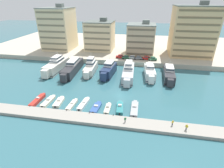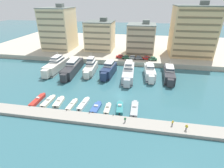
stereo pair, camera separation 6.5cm
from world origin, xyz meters
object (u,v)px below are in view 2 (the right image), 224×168
object	(u,v)px
yacht_white_center_right	(150,72)
pedestrian_near_edge	(187,127)
yacht_ivory_mid_left	(91,68)
pedestrian_far_side	(125,119)
yacht_navy_center_left	(109,70)
motorboat_cream_mid_left	(59,102)
car_red_far_left	(120,56)
car_silver_mid_left	(132,57)
yacht_charcoal_mid_right	(169,74)
yacht_ivory_far_left	(56,66)
yacht_charcoal_left	(73,68)
car_green_center_right	(153,58)
motorboat_cream_center_left	(72,105)
car_green_left	(126,57)
yacht_silver_center	(128,72)
motorboat_grey_far_right	(134,109)
motorboat_white_center	(84,104)
car_red_center	(146,58)
motorboat_cream_mid_right	(108,108)
pedestrian_mid_deck	(173,122)
car_grey_center_left	(138,57)
motorboat_blue_center_right	(96,107)
motorboat_red_far_left	(38,100)
motorboat_cream_left	(48,101)
motorboat_teal_right	(120,108)

from	to	relation	value
yacht_white_center_right	pedestrian_near_edge	world-z (taller)	yacht_white_center_right
yacht_ivory_mid_left	pedestrian_far_side	bearing A→B (deg)	-60.15
yacht_navy_center_left	motorboat_cream_mid_left	distance (m)	27.32
car_red_far_left	car_silver_mid_left	bearing A→B (deg)	-2.41
yacht_navy_center_left	yacht_charcoal_mid_right	distance (m)	25.10
yacht_ivory_far_left	yacht_charcoal_left	world-z (taller)	yacht_ivory_far_left
car_green_center_right	yacht_charcoal_mid_right	bearing A→B (deg)	-68.91
motorboat_cream_center_left	car_green_left	distance (m)	44.30
yacht_silver_center	motorboat_grey_far_right	xyz separation A→B (m)	(4.12, -23.95, -1.86)
yacht_charcoal_left	yacht_navy_center_left	size ratio (longest dim) A/B	1.50
motorboat_white_center	car_red_center	world-z (taller)	car_red_center
motorboat_cream_mid_right	pedestrian_near_edge	xyz separation A→B (m)	(20.94, -6.38, 1.47)
yacht_ivory_far_left	car_red_center	bearing A→B (deg)	22.39
motorboat_white_center	yacht_navy_center_left	bearing A→B (deg)	83.01
pedestrian_mid_deck	yacht_ivory_mid_left	bearing A→B (deg)	133.79
yacht_charcoal_left	car_grey_center_left	size ratio (longest dim) A/B	5.52
motorboat_blue_center_right	pedestrian_far_side	world-z (taller)	pedestrian_far_side
pedestrian_near_edge	yacht_charcoal_mid_right	bearing A→B (deg)	91.09
yacht_ivory_far_left	yacht_charcoal_mid_right	world-z (taller)	yacht_ivory_far_left
motorboat_cream_mid_left	car_red_center	xyz separation A→B (m)	(26.79, 42.26, 2.79)
motorboat_red_far_left	car_green_left	bearing A→B (deg)	60.17
motorboat_white_center	motorboat_cream_mid_right	xyz separation A→B (m)	(7.81, -0.99, -0.08)
yacht_ivory_far_left	car_red_far_left	bearing A→B (deg)	31.62
motorboat_cream_left	motorboat_grey_far_right	size ratio (longest dim) A/B	0.86
yacht_charcoal_mid_right	car_green_left	world-z (taller)	yacht_charcoal_mid_right
yacht_navy_center_left	car_green_left	world-z (taller)	yacht_navy_center_left
car_green_left	pedestrian_near_edge	world-z (taller)	car_green_left
motorboat_cream_mid_left	car_green_left	xyz separation A→B (m)	(16.94, 41.77, 2.79)
motorboat_teal_right	pedestrian_mid_deck	distance (m)	15.68
car_red_far_left	yacht_navy_center_left	bearing A→B (deg)	-98.55
motorboat_cream_mid_left	pedestrian_mid_deck	xyz separation A→B (m)	(33.72, -5.96, 1.37)
motorboat_teal_right	pedestrian_near_edge	size ratio (longest dim) A/B	4.00
motorboat_red_far_left	car_silver_mid_left	bearing A→B (deg)	57.45
pedestrian_mid_deck	yacht_white_center_right	bearing A→B (deg)	99.45
yacht_white_center_right	car_red_center	distance (m)	16.47
yacht_ivory_mid_left	car_green_center_right	world-z (taller)	yacht_ivory_mid_left
yacht_silver_center	motorboat_white_center	xyz separation A→B (m)	(-11.58, -24.06, -1.86)
motorboat_blue_center_right	car_grey_center_left	bearing A→B (deg)	76.00
yacht_ivory_far_left	motorboat_cream_center_left	world-z (taller)	yacht_ivory_far_left
motorboat_white_center	car_green_center_right	distance (m)	47.03
car_green_center_right	yacht_ivory_mid_left	bearing A→B (deg)	-150.69
motorboat_teal_right	car_silver_mid_left	distance (m)	41.96
car_green_left	motorboat_cream_left	bearing A→B (deg)	-115.97
car_green_left	pedestrian_mid_deck	xyz separation A→B (m)	(16.78, -47.73, -1.42)
motorboat_cream_center_left	pedestrian_mid_deck	bearing A→B (deg)	-10.29
motorboat_blue_center_right	car_silver_mid_left	bearing A→B (deg)	79.99
yacht_charcoal_left	yacht_silver_center	bearing A→B (deg)	-2.11
motorboat_teal_right	car_grey_center_left	distance (m)	42.10
yacht_ivory_far_left	yacht_charcoal_mid_right	size ratio (longest dim) A/B	1.12
yacht_charcoal_mid_right	motorboat_cream_left	size ratio (longest dim) A/B	2.37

